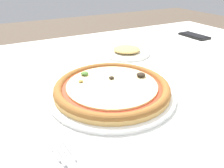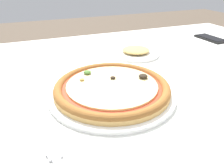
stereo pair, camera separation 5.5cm
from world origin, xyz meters
TOP-DOWN VIEW (x-y plane):
  - dining_table at (0.00, 0.00)m, footprint 1.47×0.99m
  - pizza_plate at (-0.15, -0.11)m, footprint 0.33×0.33m
  - fork at (-0.32, -0.30)m, footprint 0.04×0.17m
  - cell_phone at (0.47, 0.20)m, footprint 0.08×0.15m
  - side_plate at (0.05, 0.14)m, footprint 0.18×0.18m

SIDE VIEW (x-z plane):
  - dining_table at x=0.00m, z-range 0.29..1.05m
  - fork at x=-0.32m, z-range 0.75..0.76m
  - cell_phone at x=0.47m, z-range 0.75..0.76m
  - side_plate at x=0.05m, z-range 0.75..0.78m
  - pizza_plate at x=-0.15m, z-range 0.75..0.79m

